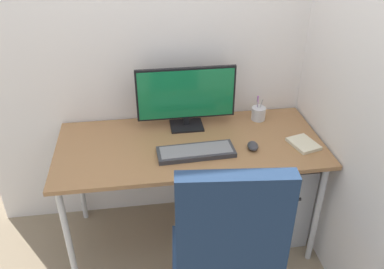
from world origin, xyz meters
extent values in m
plane|color=gray|center=(0.00, 0.00, 0.00)|extent=(8.00, 8.00, 0.00)
cube|color=white|center=(0.00, 0.38, 1.40)|extent=(2.55, 0.04, 2.80)
cube|color=white|center=(0.80, -0.14, 1.40)|extent=(0.04, 1.70, 2.80)
cube|color=#996B42|center=(0.00, 0.00, 0.73)|extent=(1.55, 0.70, 0.02)
cylinder|color=silver|center=(-0.72, -0.29, 0.36)|extent=(0.04, 0.04, 0.72)
cylinder|color=silver|center=(0.72, -0.29, 0.36)|extent=(0.04, 0.04, 0.72)
cylinder|color=silver|center=(-0.72, 0.29, 0.36)|extent=(0.04, 0.04, 0.72)
cylinder|color=silver|center=(0.72, 0.29, 0.36)|extent=(0.04, 0.04, 0.72)
cube|color=navy|center=(0.03, -0.91, 0.83)|extent=(0.43, 0.11, 0.72)
cube|color=#B2B5BA|center=(0.55, 0.04, 0.30)|extent=(0.38, 0.48, 0.60)
cube|color=#262628|center=(0.55, -0.20, 0.42)|extent=(0.19, 0.01, 0.02)
cube|color=black|center=(0.01, 0.20, 0.75)|extent=(0.20, 0.16, 0.01)
cube|color=black|center=(0.01, 0.21, 0.79)|extent=(0.04, 0.02, 0.06)
cube|color=black|center=(0.01, 0.21, 0.97)|extent=(0.60, 0.02, 0.33)
cube|color=#14723F|center=(0.01, 0.20, 0.97)|extent=(0.58, 0.01, 0.30)
cube|color=#333338|center=(0.02, -0.12, 0.76)|extent=(0.44, 0.17, 0.03)
cube|color=slate|center=(0.02, -0.12, 0.78)|extent=(0.40, 0.14, 0.00)
ellipsoid|color=#333338|center=(0.35, -0.11, 0.77)|extent=(0.07, 0.10, 0.04)
cylinder|color=silver|center=(0.47, 0.22, 0.79)|extent=(0.09, 0.09, 0.08)
cylinder|color=#B2B5BA|center=(0.47, 0.22, 0.84)|extent=(0.03, 0.01, 0.10)
cylinder|color=#B2B5BA|center=(0.48, 0.22, 0.84)|extent=(0.03, 0.01, 0.10)
torus|color=#333338|center=(0.47, 0.22, 0.80)|extent=(0.04, 0.03, 0.01)
cylinder|color=purple|center=(0.47, 0.24, 0.84)|extent=(0.02, 0.01, 0.13)
cube|color=beige|center=(0.65, -0.12, 0.76)|extent=(0.17, 0.20, 0.02)
camera|label=1|loc=(-0.27, -1.95, 1.99)|focal=37.40mm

